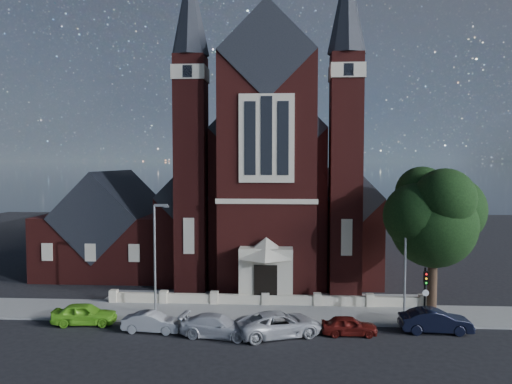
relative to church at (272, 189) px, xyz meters
The scene contains 16 objects.
ground 11.40m from the church, 90.00° to the right, with size 120.00×120.00×0.00m, color black.
pavement_strip 20.18m from the church, 90.00° to the right, with size 60.00×5.00×0.12m, color slate.
forecourt_paving 16.60m from the church, 90.00° to the right, with size 26.00×3.00×0.14m, color slate.
forecourt_wall 18.37m from the church, 90.00° to the right, with size 24.00×0.40×0.90m, color beige.
church is the anchor object (origin of this frame).
parish_hall 17.26m from the church, 162.84° to the right, with size 12.00×12.20×10.24m.
street_tree 21.38m from the church, 53.83° to the right, with size 6.40×6.60×10.70m.
street_lamp_left 20.84m from the church, 112.66° to the right, with size 1.16×0.22×8.09m.
street_lamp_right 21.76m from the church, 61.96° to the right, with size 1.16×0.22×8.09m.
traffic_signal 23.94m from the church, 61.80° to the right, with size 0.28×0.42×4.00m.
car_lime_van 25.92m from the church, 119.47° to the right, with size 1.74×4.31×1.47m, color #70C627.
car_silver_a 25.06m from the church, 107.52° to the right, with size 1.35×3.87×1.27m, color #94979B.
car_silver_b 24.78m from the church, 96.77° to the right, with size 1.96×4.82×1.40m, color #BABCC2.
car_white_suv 24.24m from the church, 87.13° to the right, with size 2.56×5.55×1.54m, color silver.
car_dark_red 24.52m from the church, 75.99° to the right, with size 1.45×3.59×1.22m, color #59130F.
car_navy 25.67m from the church, 62.52° to the right, with size 1.60×4.59×1.51m, color black.
Camera 1 is at (1.54, -31.50, 11.18)m, focal length 35.00 mm.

